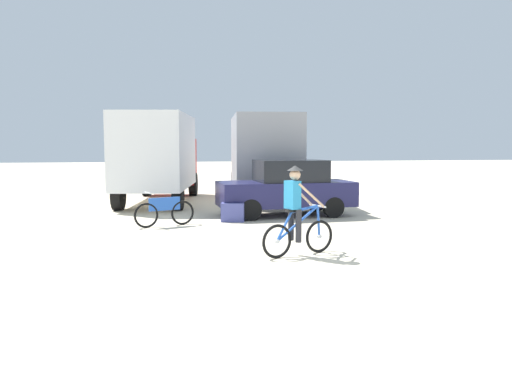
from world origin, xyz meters
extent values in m
plane|color=beige|center=(0.00, 0.00, 0.00)|extent=(120.00, 120.00, 0.00)
cube|color=white|center=(-2.21, 11.47, 2.00)|extent=(3.19, 5.51, 2.70)
cube|color=#B21E1E|center=(-1.67, 14.82, 1.50)|extent=(2.41, 1.83, 2.00)
cube|color=black|center=(-1.56, 15.51, 1.85)|extent=(2.01, 0.40, 0.80)
cylinder|color=black|center=(-2.70, 14.89, 0.50)|extent=(0.47, 1.04, 1.00)
cylinder|color=black|center=(-0.68, 14.56, 0.50)|extent=(0.47, 1.04, 1.00)
cylinder|color=black|center=(-3.49, 9.96, 0.50)|extent=(0.47, 1.04, 1.00)
cylinder|color=black|center=(-1.47, 9.64, 0.50)|extent=(0.47, 1.04, 1.00)
cube|color=#9E9EA3|center=(1.95, 11.73, 2.00)|extent=(2.88, 5.40, 2.70)
cube|color=silver|center=(2.27, 15.11, 1.50)|extent=(2.33, 1.70, 2.00)
cube|color=black|center=(2.33, 15.81, 1.85)|extent=(2.02, 0.27, 0.80)
cylinder|color=black|center=(1.24, 15.11, 0.50)|extent=(0.41, 1.03, 1.00)
cylinder|color=black|center=(3.27, 14.92, 0.50)|extent=(0.41, 1.03, 1.00)
cylinder|color=black|center=(0.77, 10.14, 0.50)|extent=(0.41, 1.03, 1.00)
cylinder|color=black|center=(2.80, 9.95, 0.50)|extent=(0.41, 1.03, 1.00)
cube|color=#1E1E4C|center=(1.82, 7.64, 0.70)|extent=(4.29, 1.99, 0.76)
cube|color=black|center=(1.97, 7.65, 1.42)|extent=(2.19, 1.72, 0.68)
cylinder|color=black|center=(0.57, 6.79, 0.32)|extent=(0.65, 0.26, 0.64)
cylinder|color=black|center=(0.48, 8.35, 0.32)|extent=(0.65, 0.26, 0.64)
cylinder|color=black|center=(3.17, 6.94, 0.32)|extent=(0.65, 0.26, 0.64)
cylinder|color=black|center=(3.08, 8.49, 0.32)|extent=(0.65, 0.26, 0.64)
torus|color=black|center=(1.22, 2.13, 0.34)|extent=(0.66, 0.30, 0.68)
cylinder|color=silver|center=(1.22, 2.13, 0.34)|extent=(0.10, 0.10, 0.08)
torus|color=black|center=(0.24, 1.75, 0.34)|extent=(0.66, 0.30, 0.68)
cylinder|color=silver|center=(0.24, 1.75, 0.34)|extent=(0.10, 0.10, 0.08)
cylinder|color=blue|center=(0.71, 1.93, 0.66)|extent=(0.98, 0.42, 0.68)
cylinder|color=blue|center=(0.87, 1.99, 0.94)|extent=(0.63, 0.28, 0.13)
cylinder|color=blue|center=(0.40, 1.82, 0.62)|extent=(0.38, 0.19, 0.59)
cylinder|color=blue|center=(1.20, 2.12, 0.66)|extent=(0.11, 0.08, 0.64)
cylinder|color=silver|center=(1.17, 2.11, 0.98)|extent=(0.22, 0.50, 0.04)
cube|color=black|center=(0.56, 1.88, 0.93)|extent=(0.27, 0.20, 0.06)
cube|color=teal|center=(0.58, 1.88, 1.24)|extent=(0.30, 0.37, 0.56)
sphere|color=tan|center=(0.64, 1.91, 1.64)|extent=(0.22, 0.22, 0.22)
cone|color=#333333|center=(0.64, 1.91, 1.77)|extent=(0.32, 0.32, 0.10)
cylinder|color=#26262B|center=(0.59, 2.03, 0.63)|extent=(0.12, 0.12, 0.66)
cylinder|color=#26262B|center=(0.68, 1.78, 0.63)|extent=(0.12, 0.12, 0.66)
cylinder|color=tan|center=(0.83, 2.17, 1.23)|extent=(0.59, 0.31, 0.53)
cylinder|color=tan|center=(0.96, 1.84, 1.23)|extent=(0.61, 0.23, 0.53)
torus|color=black|center=(-2.42, 5.96, 0.34)|extent=(0.66, 0.30, 0.68)
torus|color=black|center=(-1.44, 6.34, 0.34)|extent=(0.66, 0.30, 0.68)
cube|color=blue|center=(-1.93, 6.15, 0.62)|extent=(0.85, 0.36, 0.36)
cylinder|color=silver|center=(-2.37, 5.98, 0.95)|extent=(0.21, 0.48, 0.04)
cube|color=#4C5199|center=(0.06, 6.84, 0.27)|extent=(0.80, 0.81, 0.55)
camera|label=1|loc=(-1.91, -7.84, 2.23)|focal=35.63mm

